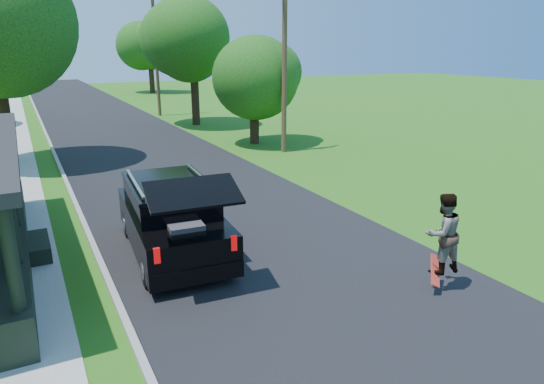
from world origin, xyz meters
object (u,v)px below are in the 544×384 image
skateboarder (443,233)px  utility_pole_near (284,69)px  black_suv (172,218)px  tree_right_near (253,65)px

skateboarder → utility_pole_near: 15.37m
black_suv → utility_pole_near: size_ratio=0.70×
skateboarder → utility_pole_near: bearing=-101.0°
skateboarder → utility_pole_near: (4.06, 14.55, 2.83)m
black_suv → utility_pole_near: (8.76, 9.86, 3.19)m
skateboarder → tree_right_near: bearing=-97.3°
black_suv → tree_right_near: (8.37, 12.67, 3.28)m
skateboarder → tree_right_near: tree_right_near is taller
black_suv → utility_pole_near: utility_pole_near is taller
utility_pole_near → tree_right_near: bearing=83.3°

